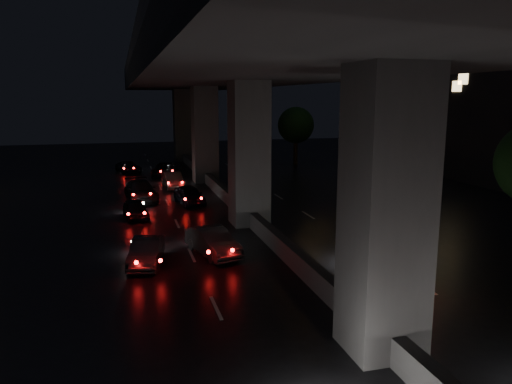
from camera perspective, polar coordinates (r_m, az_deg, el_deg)
name	(u,v)px	position (r m, az deg, el deg)	size (l,w,h in m)	color
ground	(275,248)	(23.98, 2.20, -6.47)	(120.00, 120.00, 0.00)	black
viaduct	(249,74)	(27.74, -0.84, 13.33)	(12.00, 80.00, 10.50)	#373739
median_barrier	(249,216)	(28.50, -0.79, -2.77)	(0.45, 70.00, 0.85)	#373739
building_right_far	(480,93)	(53.84, 24.22, 10.27)	(12.00, 22.00, 15.00)	black
tree_c	(368,137)	(38.39, 12.70, 6.18)	(3.80, 3.80, 6.12)	black
tree_d	(296,125)	(53.03, 4.58, 7.60)	(3.80, 3.80, 6.12)	black
streetlight_far	(335,114)	(43.68, 9.04, 8.75)	(2.52, 0.44, 9.00)	#2D2D33
car_3	(386,266)	(20.36, 14.67, -8.22)	(1.68, 4.14, 1.20)	black
car_4	(146,252)	(22.11, -12.43, -6.69)	(1.20, 3.43, 1.13)	black
car_5	(213,242)	(22.94, -4.98, -5.69)	(1.31, 3.76, 1.24)	black
car_6	(136,209)	(30.59, -13.60, -1.93)	(1.27, 3.15, 1.07)	black
car_7	(141,191)	(35.83, -13.02, 0.15)	(1.87, 4.61, 1.34)	black
car_8	(189,195)	(33.85, -7.63, -0.36)	(1.47, 3.66, 1.25)	black
car_9	(173,180)	(40.04, -9.50, 1.33)	(1.34, 3.83, 1.26)	#47423E
car_10	(165,170)	(46.28, -10.38, 2.54)	(2.03, 4.41, 1.23)	black
car_11	(129,167)	(49.27, -14.36, 2.78)	(1.77, 3.84, 1.07)	black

